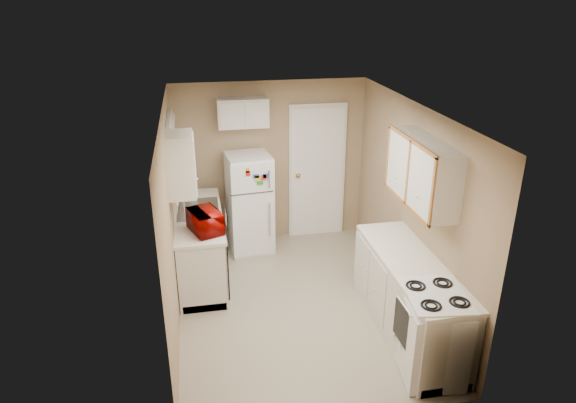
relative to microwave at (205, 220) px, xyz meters
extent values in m
plane|color=#C0B39A|center=(1.02, -0.36, -1.05)|extent=(3.80, 3.80, 0.00)
plane|color=white|center=(1.02, -0.36, 1.35)|extent=(3.80, 3.80, 0.00)
plane|color=tan|center=(-0.38, -0.36, 0.15)|extent=(3.80, 3.80, 0.00)
plane|color=tan|center=(2.42, -0.36, 0.15)|extent=(3.80, 3.80, 0.00)
plane|color=tan|center=(1.02, 1.54, 0.15)|extent=(2.80, 2.80, 0.00)
plane|color=tan|center=(1.02, -2.26, 0.15)|extent=(2.80, 2.80, 0.00)
cube|color=silver|center=(-0.08, 0.54, -0.60)|extent=(0.60, 1.80, 0.90)
cube|color=black|center=(0.21, -0.06, -0.56)|extent=(0.03, 0.58, 0.72)
cube|color=gray|center=(-0.08, 0.69, -0.19)|extent=(0.54, 0.74, 0.16)
imported|color=#800300|center=(0.00, 0.00, 0.00)|extent=(0.53, 0.41, 0.31)
imported|color=silver|center=(-0.13, 1.11, -0.05)|extent=(0.11, 0.11, 0.21)
cube|color=silver|center=(-0.34, 0.69, 0.55)|extent=(0.10, 0.98, 1.08)
cube|color=silver|center=(-0.23, -0.14, 0.75)|extent=(0.30, 0.45, 0.70)
cube|color=white|center=(0.66, 1.17, -0.32)|extent=(0.66, 0.64, 1.45)
cube|color=silver|center=(0.62, 1.39, 0.95)|extent=(0.70, 0.30, 0.40)
cube|color=white|center=(1.72, 1.50, -0.03)|extent=(0.86, 0.06, 2.08)
cube|color=silver|center=(2.12, -1.16, -0.60)|extent=(0.60, 2.00, 0.90)
cube|color=white|center=(2.09, -1.81, -0.63)|extent=(0.65, 0.76, 0.84)
cube|color=silver|center=(2.27, -0.86, 0.75)|extent=(0.30, 1.20, 0.70)
camera|label=1|loc=(-0.06, -5.60, 2.53)|focal=32.00mm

